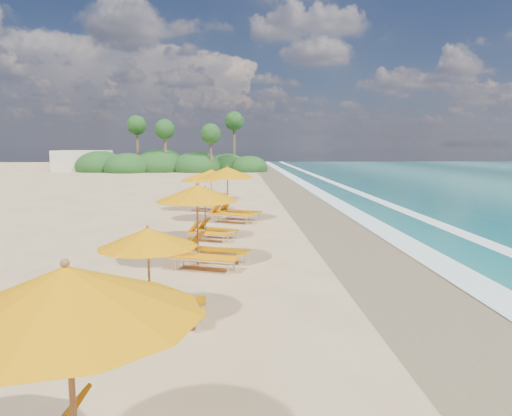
{
  "coord_description": "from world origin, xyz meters",
  "views": [
    {
      "loc": [
        -0.76,
        -17.93,
        3.65
      ],
      "look_at": [
        0.0,
        0.0,
        1.2
      ],
      "focal_mm": 32.83,
      "sensor_mm": 36.0,
      "label": 1
    }
  ],
  "objects": [
    {
      "name": "station_3",
      "position": [
        -1.81,
        -0.11,
        1.17
      ],
      "size": [
        2.71,
        2.68,
        2.08
      ],
      "rotation": [
        0.0,
        0.0,
        -0.4
      ],
      "color": "olive",
      "rests_on": "ground"
    },
    {
      "name": "station_5",
      "position": [
        -2.67,
        7.91,
        1.18
      ],
      "size": [
        2.73,
        2.69,
        2.11
      ],
      "rotation": [
        0.0,
        0.0,
        -0.37
      ],
      "color": "olive",
      "rests_on": "ground"
    },
    {
      "name": "station_2",
      "position": [
        -1.74,
        -4.11,
        1.42
      ],
      "size": [
        3.24,
        3.18,
        2.53
      ],
      "rotation": [
        0.0,
        0.0,
        -0.34
      ],
      "color": "olive",
      "rests_on": "ground"
    },
    {
      "name": "beach_building",
      "position": [
        -22.0,
        48.0,
        1.4
      ],
      "size": [
        7.0,
        5.0,
        2.8
      ],
      "primitive_type": "cube",
      "color": "beige",
      "rests_on": "ground"
    },
    {
      "name": "station_6",
      "position": [
        -2.26,
        13.17,
        1.15
      ],
      "size": [
        2.65,
        2.6,
        2.05
      ],
      "rotation": [
        0.0,
        0.0,
        0.36
      ],
      "color": "olive",
      "rests_on": "ground"
    },
    {
      "name": "treeline",
      "position": [
        -9.94,
        45.51,
        1.0
      ],
      "size": [
        25.8,
        8.8,
        9.74
      ],
      "color": "#163D14",
      "rests_on": "ground"
    },
    {
      "name": "station_1",
      "position": [
        -2.39,
        -8.62,
        1.15
      ],
      "size": [
        2.26,
        2.1,
        2.05
      ],
      "rotation": [
        0.0,
        0.0,
        0.04
      ],
      "color": "olive",
      "rests_on": "ground"
    },
    {
      "name": "wet_sand",
      "position": [
        4.0,
        0.0,
        0.01
      ],
      "size": [
        4.0,
        160.0,
        0.01
      ],
      "primitive_type": "cube",
      "color": "olive",
      "rests_on": "ground"
    },
    {
      "name": "surf_foam",
      "position": [
        6.7,
        0.0,
        0.03
      ],
      "size": [
        4.0,
        160.0,
        0.01
      ],
      "color": "white",
      "rests_on": "ground"
    },
    {
      "name": "station_0",
      "position": [
        -2.15,
        -13.65,
        1.46
      ],
      "size": [
        2.84,
        2.63,
        2.6
      ],
      "rotation": [
        0.0,
        0.0,
        -0.03
      ],
      "color": "olive",
      "rests_on": "ground"
    },
    {
      "name": "station_4",
      "position": [
        -0.99,
        4.18,
        1.49
      ],
      "size": [
        3.5,
        3.48,
        2.66
      ],
      "rotation": [
        0.0,
        0.0,
        -0.44
      ],
      "color": "olive",
      "rests_on": "ground"
    },
    {
      "name": "ground",
      "position": [
        0.0,
        0.0,
        0.0
      ],
      "size": [
        160.0,
        160.0,
        0.0
      ],
      "primitive_type": "plane",
      "color": "tan",
      "rests_on": "ground"
    }
  ]
}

